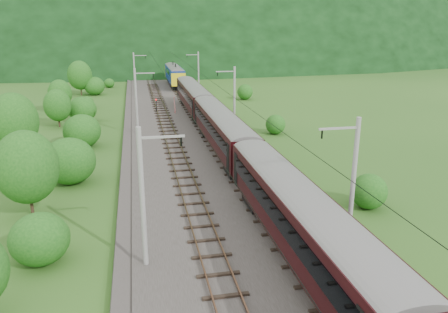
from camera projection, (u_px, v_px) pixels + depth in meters
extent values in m
plane|color=#244D18|center=(251.00, 257.00, 26.10)|extent=(600.00, 600.00, 0.00)
cube|color=#38332D|center=(220.00, 194.00, 35.44)|extent=(14.00, 220.00, 0.30)
cube|color=brown|center=(181.00, 193.00, 34.74)|extent=(0.08, 220.00, 0.15)
cube|color=brown|center=(199.00, 192.00, 35.02)|extent=(0.08, 220.00, 0.15)
cube|color=black|center=(190.00, 194.00, 34.92)|extent=(2.40, 220.00, 0.12)
cube|color=brown|center=(240.00, 189.00, 35.66)|extent=(0.08, 220.00, 0.15)
cube|color=brown|center=(257.00, 187.00, 35.93)|extent=(0.08, 220.00, 0.15)
cube|color=black|center=(248.00, 190.00, 35.83)|extent=(2.40, 220.00, 0.12)
cylinder|color=gray|center=(142.00, 199.00, 23.67)|extent=(0.28, 0.28, 8.00)
cube|color=gray|center=(162.00, 137.00, 22.91)|extent=(2.40, 0.12, 0.12)
cylinder|color=black|center=(181.00, 141.00, 23.19)|extent=(0.10, 0.10, 0.50)
cylinder|color=gray|center=(136.00, 101.00, 53.68)|extent=(0.28, 0.28, 8.00)
cube|color=gray|center=(145.00, 73.00, 52.92)|extent=(2.40, 0.12, 0.12)
cylinder|color=black|center=(153.00, 75.00, 53.20)|extent=(0.10, 0.10, 0.50)
cylinder|color=gray|center=(135.00, 74.00, 83.69)|extent=(0.28, 0.28, 8.00)
cube|color=gray|center=(140.00, 55.00, 82.93)|extent=(2.40, 0.12, 0.12)
cylinder|color=black|center=(145.00, 57.00, 83.21)|extent=(0.10, 0.10, 0.50)
cylinder|color=gray|center=(134.00, 61.00, 113.70)|extent=(0.28, 0.28, 8.00)
cube|color=gray|center=(138.00, 47.00, 112.94)|extent=(2.40, 0.12, 0.12)
cylinder|color=black|center=(142.00, 48.00, 113.22)|extent=(0.10, 0.10, 0.50)
cylinder|color=gray|center=(133.00, 53.00, 143.71)|extent=(0.28, 0.28, 8.00)
cube|color=gray|center=(136.00, 42.00, 142.95)|extent=(2.40, 0.12, 0.12)
cylinder|color=black|center=(140.00, 43.00, 143.23)|extent=(0.10, 0.10, 0.50)
cylinder|color=gray|center=(353.00, 183.00, 26.04)|extent=(0.28, 0.28, 8.00)
cube|color=gray|center=(339.00, 128.00, 24.82)|extent=(2.40, 0.12, 0.12)
cylinder|color=black|center=(322.00, 134.00, 24.72)|extent=(0.10, 0.10, 0.50)
cylinder|color=gray|center=(234.00, 98.00, 56.05)|extent=(0.28, 0.28, 8.00)
cube|color=gray|center=(225.00, 71.00, 54.83)|extent=(2.40, 0.12, 0.12)
cylinder|color=black|center=(218.00, 74.00, 54.73)|extent=(0.10, 0.10, 0.50)
cylinder|color=gray|center=(199.00, 72.00, 86.05)|extent=(0.28, 0.28, 8.00)
cube|color=gray|center=(192.00, 55.00, 84.84)|extent=(2.40, 0.12, 0.12)
cylinder|color=black|center=(187.00, 56.00, 84.74)|extent=(0.10, 0.10, 0.50)
cylinder|color=gray|center=(181.00, 60.00, 116.06)|extent=(0.28, 0.28, 8.00)
cube|color=gray|center=(176.00, 47.00, 114.85)|extent=(2.40, 0.12, 0.12)
cylinder|color=black|center=(173.00, 48.00, 114.74)|extent=(0.10, 0.10, 0.50)
cylinder|color=gray|center=(171.00, 53.00, 146.07)|extent=(0.28, 0.28, 8.00)
cube|color=gray|center=(167.00, 42.00, 144.86)|extent=(2.40, 0.12, 0.12)
cylinder|color=black|center=(164.00, 43.00, 144.75)|extent=(0.10, 0.10, 0.50)
cylinder|color=black|center=(188.00, 111.00, 32.96)|extent=(0.03, 198.00, 0.03)
cylinder|color=black|center=(250.00, 109.00, 33.88)|extent=(0.03, 198.00, 0.03)
ellipsoid|color=black|center=(143.00, 47.00, 269.92)|extent=(504.00, 360.00, 244.00)
cube|color=black|center=(299.00, 218.00, 24.54)|extent=(2.85, 21.59, 2.94)
cylinder|color=slate|center=(300.00, 196.00, 24.16)|extent=(2.85, 21.49, 2.85)
cube|color=black|center=(275.00, 214.00, 24.16)|extent=(0.05, 19.00, 1.13)
cube|color=black|center=(324.00, 210.00, 24.71)|extent=(0.05, 19.00, 1.13)
cube|color=black|center=(261.00, 199.00, 32.18)|extent=(2.16, 3.14, 0.88)
cube|color=black|center=(222.00, 129.00, 45.52)|extent=(2.85, 21.59, 2.94)
cylinder|color=slate|center=(222.00, 116.00, 45.14)|extent=(2.85, 21.49, 2.85)
cube|color=black|center=(208.00, 126.00, 45.15)|extent=(0.05, 19.00, 1.13)
cube|color=black|center=(235.00, 125.00, 45.70)|extent=(0.05, 19.00, 1.13)
cube|color=black|center=(238.00, 169.00, 38.99)|extent=(2.16, 3.14, 0.88)
cube|color=black|center=(210.00, 130.00, 53.17)|extent=(2.16, 3.14, 0.88)
cube|color=black|center=(193.00, 96.00, 66.51)|extent=(2.85, 21.59, 2.94)
cylinder|color=slate|center=(193.00, 87.00, 66.12)|extent=(2.85, 21.49, 2.85)
cube|color=black|center=(184.00, 94.00, 66.13)|extent=(0.05, 19.00, 1.13)
cube|color=black|center=(203.00, 93.00, 66.68)|extent=(0.05, 19.00, 1.13)
cube|color=black|center=(201.00, 118.00, 59.98)|extent=(2.16, 3.14, 0.88)
cube|color=black|center=(188.00, 100.00, 74.15)|extent=(2.16, 3.14, 0.88)
cube|color=navy|center=(174.00, 74.00, 95.77)|extent=(2.85, 17.67, 2.94)
cylinder|color=slate|center=(174.00, 68.00, 95.39)|extent=(2.85, 17.58, 2.85)
cube|color=black|center=(168.00, 73.00, 95.40)|extent=(0.05, 15.55, 1.13)
cube|color=black|center=(181.00, 72.00, 95.95)|extent=(0.05, 15.55, 1.13)
cube|color=black|center=(178.00, 87.00, 90.53)|extent=(2.16, 3.14, 0.88)
cube|color=black|center=(172.00, 79.00, 102.13)|extent=(2.16, 3.14, 0.88)
cube|color=yellow|center=(171.00, 71.00, 103.93)|extent=(2.90, 0.50, 2.65)
cube|color=yellow|center=(178.00, 80.00, 87.73)|extent=(2.90, 0.50, 2.65)
cube|color=black|center=(173.00, 64.00, 98.00)|extent=(0.08, 1.60, 0.88)
cylinder|color=red|center=(175.00, 109.00, 66.64)|extent=(0.14, 0.14, 1.35)
cylinder|color=red|center=(174.00, 101.00, 74.15)|extent=(0.14, 0.14, 1.31)
cylinder|color=black|center=(156.00, 106.00, 67.66)|extent=(0.13, 0.13, 1.87)
sphere|color=red|center=(156.00, 100.00, 67.37)|extent=(0.22, 0.22, 0.22)
ellipsoid|color=#1A5115|center=(40.00, 239.00, 25.09)|extent=(3.40, 3.40, 3.06)
ellipsoid|color=#1A5115|center=(69.00, 161.00, 37.76)|extent=(4.52, 4.52, 4.06)
ellipsoid|color=#1A5115|center=(82.00, 131.00, 49.07)|extent=(4.17, 4.17, 3.76)
ellipsoid|color=#1A5115|center=(82.00, 109.00, 61.92)|extent=(4.00, 4.00, 3.60)
ellipsoid|color=#1A5115|center=(87.00, 102.00, 72.24)|extent=(2.23, 2.23, 2.01)
ellipsoid|color=#1A5115|center=(94.00, 86.00, 85.65)|extent=(3.96, 3.96, 3.56)
ellipsoid|color=#1A5115|center=(109.00, 83.00, 95.94)|extent=(2.23, 2.23, 2.00)
ellipsoid|color=#1A5115|center=(120.00, 72.00, 108.95)|extent=(4.21, 4.21, 3.79)
cylinder|color=black|center=(30.00, 193.00, 31.41)|extent=(0.24, 0.24, 3.45)
ellipsoid|color=#1A5115|center=(26.00, 167.00, 30.84)|extent=(4.44, 4.44, 5.33)
cylinder|color=black|center=(17.00, 142.00, 44.64)|extent=(0.24, 0.24, 3.75)
ellipsoid|color=#1A5115|center=(14.00, 121.00, 44.01)|extent=(4.82, 4.82, 5.78)
cylinder|color=black|center=(59.00, 117.00, 58.86)|extent=(0.24, 0.24, 2.80)
ellipsoid|color=#1A5115|center=(57.00, 105.00, 58.39)|extent=(3.60, 3.60, 4.32)
cylinder|color=black|center=(61.00, 104.00, 68.56)|extent=(0.24, 0.24, 2.82)
ellipsoid|color=#1A5115|center=(60.00, 94.00, 68.09)|extent=(3.63, 3.63, 4.36)
cylinder|color=black|center=(81.00, 86.00, 85.37)|extent=(0.24, 0.24, 3.64)
ellipsoid|color=#1A5115|center=(80.00, 75.00, 84.76)|extent=(4.68, 4.68, 5.61)
ellipsoid|color=#1A5115|center=(369.00, 193.00, 32.79)|extent=(2.70, 2.70, 2.43)
ellipsoid|color=#1A5115|center=(275.00, 125.00, 55.18)|extent=(2.50, 2.50, 2.25)
ellipsoid|color=#1A5115|center=(245.00, 93.00, 80.52)|extent=(2.85, 2.85, 2.56)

